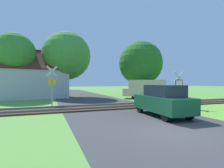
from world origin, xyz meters
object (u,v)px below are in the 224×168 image
object	(u,v)px
tree_left	(14,53)
tree_center	(66,56)
house	(31,82)
parked_car	(162,100)
crossing_sign_far	(52,83)
tree_right	(141,63)
stop_sign_near	(179,87)
mail_truck	(145,88)

from	to	relation	value
tree_left	tree_center	world-z (taller)	tree_center
house	parked_car	xyz separation A→B (m)	(8.00, -15.56, -1.09)
tree_center	house	bearing A→B (deg)	176.07
crossing_sign_far	tree_right	world-z (taller)	tree_right
stop_sign_near	crossing_sign_far	world-z (taller)	crossing_sign_far
tree_left	house	bearing A→B (deg)	36.65
crossing_sign_far	tree_right	distance (m)	13.64
tree_left	stop_sign_near	bearing A→B (deg)	-43.43
crossing_sign_far	house	distance (m)	9.52
house	parked_car	distance (m)	17.53
tree_left	parked_car	world-z (taller)	tree_left
crossing_sign_far	tree_center	xyz separation A→B (m)	(2.06, 8.97, 3.52)
stop_sign_near	parked_car	size ratio (longest dim) A/B	0.68
crossing_sign_far	house	bearing A→B (deg)	91.09
crossing_sign_far	tree_right	bearing A→B (deg)	16.64
crossing_sign_far	stop_sign_near	bearing A→B (deg)	-36.82
house	mail_truck	world-z (taller)	house
crossing_sign_far	mail_truck	xyz separation A→B (m)	(10.63, 3.50, -0.67)
stop_sign_near	tree_right	distance (m)	11.30
house	tree_left	bearing A→B (deg)	-150.86
house	tree_left	size ratio (longest dim) A/B	1.21
stop_sign_near	crossing_sign_far	bearing A→B (deg)	-11.05
house	mail_truck	size ratio (longest dim) A/B	1.78
crossing_sign_far	mail_truck	distance (m)	11.21
house	mail_truck	xyz separation A→B (m)	(12.82, -5.76, -0.75)
stop_sign_near	parked_car	bearing A→B (deg)	48.83
mail_truck	parked_car	xyz separation A→B (m)	(-4.82, -9.80, -0.34)
crossing_sign_far	house	xyz separation A→B (m)	(-2.19, 9.26, 0.07)
parked_car	tree_left	bearing A→B (deg)	126.51
tree_right	parked_car	bearing A→B (deg)	-114.83
tree_right	tree_center	xyz separation A→B (m)	(-9.65, 2.52, 0.83)
tree_right	parked_car	distance (m)	14.53
stop_sign_near	tree_left	distance (m)	18.00
house	parked_car	world-z (taller)	house
tree_left	crossing_sign_far	bearing A→B (deg)	-64.30
tree_center	crossing_sign_far	bearing A→B (deg)	-102.93
stop_sign_near	tree_left	world-z (taller)	tree_left
tree_left	tree_center	bearing A→B (deg)	9.14
mail_truck	parked_car	size ratio (longest dim) A/B	1.28
stop_sign_near	tree_center	size ratio (longest dim) A/B	0.32
tree_right	mail_truck	distance (m)	4.60
house	parked_car	size ratio (longest dim) A/B	2.27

